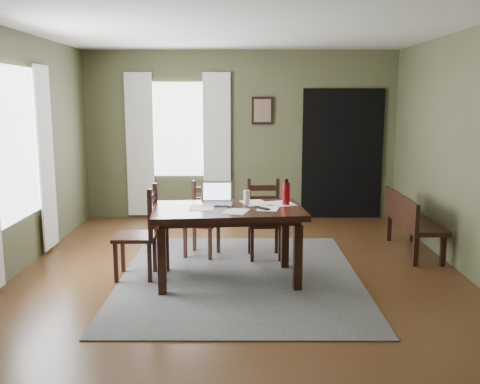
{
  "coord_description": "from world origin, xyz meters",
  "views": [
    {
      "loc": [
        0.02,
        -5.65,
        1.95
      ],
      "look_at": [
        0.0,
        0.3,
        0.9
      ],
      "focal_mm": 40.0,
      "sensor_mm": 36.0,
      "label": 1
    }
  ],
  "objects_px": {
    "bench": "(410,218)",
    "laptop": "(217,198)",
    "chair_end": "(140,234)",
    "water_bottle": "(286,193)",
    "chair_back_right": "(264,220)",
    "dining_table": "(228,217)",
    "chair_back_left": "(203,220)"
  },
  "relations": [
    {
      "from": "chair_back_right",
      "to": "chair_back_left",
      "type": "bearing_deg",
      "value": 169.75
    },
    {
      "from": "chair_end",
      "to": "chair_back_left",
      "type": "xyz_separation_m",
      "value": [
        0.62,
        0.87,
        -0.05
      ]
    },
    {
      "from": "chair_back_left",
      "to": "laptop",
      "type": "distance_m",
      "value": 0.85
    },
    {
      "from": "chair_back_right",
      "to": "laptop",
      "type": "height_order",
      "value": "laptop"
    },
    {
      "from": "chair_back_right",
      "to": "water_bottle",
      "type": "relative_size",
      "value": 3.37
    },
    {
      "from": "water_bottle",
      "to": "bench",
      "type": "bearing_deg",
      "value": 28.81
    },
    {
      "from": "dining_table",
      "to": "chair_back_right",
      "type": "relative_size",
      "value": 1.74
    },
    {
      "from": "chair_back_right",
      "to": "water_bottle",
      "type": "bearing_deg",
      "value": -77.86
    },
    {
      "from": "chair_back_left",
      "to": "water_bottle",
      "type": "xyz_separation_m",
      "value": [
        0.96,
        -0.78,
        0.48
      ]
    },
    {
      "from": "chair_back_left",
      "to": "chair_back_right",
      "type": "relative_size",
      "value": 0.95
    },
    {
      "from": "chair_end",
      "to": "bench",
      "type": "relative_size",
      "value": 0.76
    },
    {
      "from": "chair_end",
      "to": "water_bottle",
      "type": "bearing_deg",
      "value": 92.45
    },
    {
      "from": "chair_end",
      "to": "laptop",
      "type": "relative_size",
      "value": 2.88
    },
    {
      "from": "dining_table",
      "to": "laptop",
      "type": "distance_m",
      "value": 0.31
    },
    {
      "from": "chair_back_right",
      "to": "water_bottle",
      "type": "height_order",
      "value": "water_bottle"
    },
    {
      "from": "chair_back_right",
      "to": "dining_table",
      "type": "bearing_deg",
      "value": -119.99
    },
    {
      "from": "chair_back_left",
      "to": "chair_end",
      "type": "bearing_deg",
      "value": -109.89
    },
    {
      "from": "chair_back_left",
      "to": "water_bottle",
      "type": "distance_m",
      "value": 1.33
    },
    {
      "from": "bench",
      "to": "water_bottle",
      "type": "bearing_deg",
      "value": 118.81
    },
    {
      "from": "chair_end",
      "to": "bench",
      "type": "height_order",
      "value": "chair_end"
    },
    {
      "from": "water_bottle",
      "to": "chair_end",
      "type": "bearing_deg",
      "value": -176.97
    },
    {
      "from": "chair_end",
      "to": "laptop",
      "type": "distance_m",
      "value": 0.92
    },
    {
      "from": "chair_end",
      "to": "chair_back_right",
      "type": "bearing_deg",
      "value": 119.08
    },
    {
      "from": "dining_table",
      "to": "water_bottle",
      "type": "xyz_separation_m",
      "value": [
        0.63,
        0.17,
        0.23
      ]
    },
    {
      "from": "dining_table",
      "to": "bench",
      "type": "relative_size",
      "value": 1.26
    },
    {
      "from": "chair_end",
      "to": "bench",
      "type": "bearing_deg",
      "value": 106.47
    },
    {
      "from": "chair_back_right",
      "to": "laptop",
      "type": "distance_m",
      "value": 0.93
    },
    {
      "from": "chair_end",
      "to": "water_bottle",
      "type": "height_order",
      "value": "water_bottle"
    },
    {
      "from": "chair_back_left",
      "to": "water_bottle",
      "type": "relative_size",
      "value": 3.21
    },
    {
      "from": "dining_table",
      "to": "laptop",
      "type": "bearing_deg",
      "value": 112.5
    },
    {
      "from": "laptop",
      "to": "bench",
      "type": "bearing_deg",
      "value": 18.12
    },
    {
      "from": "bench",
      "to": "laptop",
      "type": "relative_size",
      "value": 3.79
    }
  ]
}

